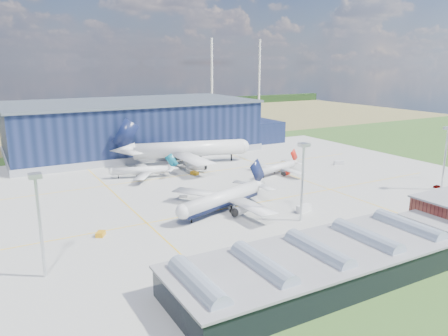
# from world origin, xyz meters

# --- Properties ---
(ground) EXTENTS (600.00, 600.00, 0.00)m
(ground) POSITION_xyz_m (0.00, 0.00, 0.00)
(ground) COLOR #345B22
(ground) RESTS_ON ground
(apron) EXTENTS (220.00, 160.00, 0.08)m
(apron) POSITION_xyz_m (0.00, 10.00, 0.03)
(apron) COLOR #989994
(apron) RESTS_ON ground
(farmland) EXTENTS (600.00, 220.00, 0.01)m
(farmland) POSITION_xyz_m (0.00, 220.00, 0.00)
(farmland) COLOR olive
(farmland) RESTS_ON ground
(treeline) EXTENTS (600.00, 8.00, 8.00)m
(treeline) POSITION_xyz_m (0.00, 300.00, 4.00)
(treeline) COLOR black
(treeline) RESTS_ON ground
(hangar) EXTENTS (145.00, 62.00, 26.10)m
(hangar) POSITION_xyz_m (2.81, 94.80, 11.62)
(hangar) COLOR #101A36
(hangar) RESTS_ON ground
(glass_concourse) EXTENTS (78.00, 23.00, 8.60)m
(glass_concourse) POSITION_xyz_m (-6.45, -60.00, 3.69)
(glass_concourse) COLOR black
(glass_concourse) RESTS_ON ground
(light_mast_west) EXTENTS (2.60, 2.60, 23.00)m
(light_mast_west) POSITION_xyz_m (-60.00, -30.00, 15.43)
(light_mast_west) COLOR silver
(light_mast_west) RESTS_ON ground
(light_mast_center) EXTENTS (2.60, 2.60, 23.00)m
(light_mast_center) POSITION_xyz_m (10.00, -30.00, 15.43)
(light_mast_center) COLOR silver
(light_mast_center) RESTS_ON ground
(light_mast_east) EXTENTS (2.60, 2.60, 23.00)m
(light_mast_east) POSITION_xyz_m (75.00, -30.00, 15.43)
(light_mast_east) COLOR silver
(light_mast_east) RESTS_ON ground
(airliner_navy) EXTENTS (52.30, 51.75, 13.47)m
(airliner_navy) POSITION_xyz_m (-6.47, -12.00, 6.74)
(airliner_navy) COLOR silver
(airliner_navy) RESTS_ON ground
(airliner_red) EXTENTS (33.89, 33.50, 8.90)m
(airliner_red) POSITION_xyz_m (36.04, 17.40, 4.45)
(airliner_red) COLOR silver
(airliner_red) RESTS_ON ground
(airliner_widebody) EXTENTS (77.56, 76.58, 20.78)m
(airliner_widebody) POSITION_xyz_m (13.35, 53.76, 10.39)
(airliner_widebody) COLOR silver
(airliner_widebody) RESTS_ON ground
(airliner_regional) EXTENTS (35.96, 35.59, 9.22)m
(airliner_regional) POSITION_xyz_m (-14.51, 40.00, 4.61)
(airliner_regional) COLOR silver
(airliner_regional) RESTS_ON ground
(gse_tug_b) EXTENTS (3.24, 3.55, 1.28)m
(gse_tug_b) POSITION_xyz_m (-43.94, -13.23, 0.64)
(gse_tug_b) COLOR orange
(gse_tug_b) RESTS_ON ground
(gse_van_a) EXTENTS (5.39, 3.24, 2.20)m
(gse_van_a) POSITION_xyz_m (15.80, -24.40, 1.10)
(gse_van_a) COLOR silver
(gse_van_a) RESTS_ON ground
(gse_cart_a) EXTENTS (2.51, 3.17, 1.21)m
(gse_cart_a) POSITION_xyz_m (-2.11, -10.24, 0.60)
(gse_cart_a) COLOR silver
(gse_cart_a) RESTS_ON ground
(gse_van_b) EXTENTS (4.59, 3.64, 1.91)m
(gse_van_b) POSITION_xyz_m (70.55, 17.71, 0.96)
(gse_van_b) COLOR silver
(gse_van_b) RESTS_ON ground
(gse_tug_c) EXTENTS (2.79, 3.72, 1.45)m
(gse_tug_c) POSITION_xyz_m (6.26, 33.62, 0.73)
(gse_tug_c) COLOR orange
(gse_tug_c) RESTS_ON ground
(gse_cart_b) EXTENTS (3.20, 2.79, 1.16)m
(gse_cart_b) POSITION_xyz_m (-10.59, 7.37, 0.58)
(gse_cart_b) COLOR silver
(gse_cart_b) RESTS_ON ground
(gse_van_c) EXTENTS (5.57, 4.10, 2.42)m
(gse_van_c) POSITION_xyz_m (48.23, -45.34, 1.21)
(gse_van_c) COLOR silver
(gse_van_c) RESTS_ON ground
(car_a) EXTENTS (3.36, 1.59, 1.11)m
(car_a) POSITION_xyz_m (76.10, -27.62, 0.55)
(car_a) COLOR #99999E
(car_a) RESTS_ON ground
(car_b) EXTENTS (3.62, 2.14, 1.13)m
(car_b) POSITION_xyz_m (6.92, -48.00, 0.56)
(car_b) COLOR #99999E
(car_b) RESTS_ON ground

